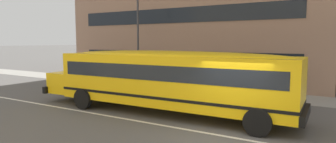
% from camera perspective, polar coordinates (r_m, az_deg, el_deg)
% --- Properties ---
extents(ground_plane, '(400.00, 400.00, 0.00)m').
position_cam_1_polar(ground_plane, '(10.28, 11.85, -12.43)').
color(ground_plane, '#54514F').
extents(sidewalk_far, '(120.00, 3.00, 0.01)m').
position_cam_1_polar(sidewalk_far, '(18.06, 20.48, -4.68)').
color(sidewalk_far, gray).
rests_on(sidewalk_far, ground_plane).
extents(lane_centreline, '(110.00, 0.16, 0.01)m').
position_cam_1_polar(lane_centreline, '(10.28, 11.85, -12.42)').
color(lane_centreline, silver).
rests_on(lane_centreline, ground_plane).
extents(school_bus, '(12.59, 2.99, 2.80)m').
position_cam_1_polar(school_bus, '(12.89, -0.51, -0.97)').
color(school_bus, yellow).
rests_on(school_bus, ground_plane).
extents(parked_car_black_past_driveway, '(3.96, 2.00, 1.64)m').
position_cam_1_polar(parked_car_black_past_driveway, '(21.85, -15.95, -0.52)').
color(parked_car_black_past_driveway, black).
rests_on(parked_car_black_past_driveway, ground_plane).
extents(street_lamp, '(0.44, 0.44, 6.80)m').
position_cam_1_polar(street_lamp, '(20.99, -5.91, 8.90)').
color(street_lamp, '#38383D').
rests_on(street_lamp, ground_plane).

